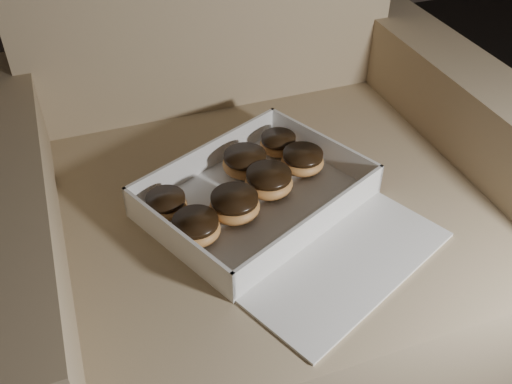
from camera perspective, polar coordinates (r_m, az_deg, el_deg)
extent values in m
cube|color=#8F7F5B|center=(1.18, 0.85, -7.90)|extent=(0.77, 0.77, 0.45)
cube|color=#8F7F5B|center=(1.10, -20.40, -10.27)|extent=(0.13, 0.77, 0.60)
cube|color=#8F7F5B|center=(1.30, 18.46, -0.59)|extent=(0.13, 0.77, 0.60)
cube|color=silver|center=(0.99, 0.00, -1.07)|extent=(0.43, 0.39, 0.01)
cube|color=silver|center=(1.04, -5.03, 3.52)|extent=(0.32, 0.15, 0.05)
cube|color=silver|center=(0.90, 5.82, -3.43)|extent=(0.32, 0.15, 0.05)
cube|color=silver|center=(0.88, -8.07, -4.75)|extent=(0.12, 0.24, 0.05)
cube|color=silver|center=(1.07, 6.65, 4.46)|extent=(0.12, 0.24, 0.05)
cube|color=#BB4B55|center=(1.07, 6.81, 4.56)|extent=(0.11, 0.24, 0.05)
cube|color=silver|center=(0.89, 9.41, -7.28)|extent=(0.38, 0.28, 0.01)
ellipsoid|color=#C57E45|center=(0.91, -6.02, -3.73)|extent=(0.08, 0.08, 0.04)
cylinder|color=black|center=(0.90, -6.09, -2.97)|extent=(0.07, 0.07, 0.01)
ellipsoid|color=#C57E45|center=(0.96, -8.97, -1.36)|extent=(0.07, 0.07, 0.03)
cylinder|color=black|center=(0.95, -9.06, -0.69)|extent=(0.07, 0.07, 0.01)
ellipsoid|color=#C57E45|center=(0.99, 1.28, 0.90)|extent=(0.08, 0.08, 0.04)
cylinder|color=black|center=(0.98, 1.30, 1.71)|extent=(0.08, 0.08, 0.01)
ellipsoid|color=#C57E45|center=(1.03, -1.10, 2.82)|extent=(0.08, 0.08, 0.04)
cylinder|color=black|center=(1.02, -1.11, 3.60)|extent=(0.08, 0.08, 0.01)
ellipsoid|color=#C57E45|center=(1.09, 2.24, 4.74)|extent=(0.07, 0.07, 0.03)
cylinder|color=black|center=(1.08, 2.26, 5.38)|extent=(0.07, 0.07, 0.01)
ellipsoid|color=#C57E45|center=(1.04, 4.67, 3.02)|extent=(0.08, 0.08, 0.04)
cylinder|color=black|center=(1.03, 4.72, 3.75)|extent=(0.07, 0.07, 0.01)
ellipsoid|color=#C57E45|center=(0.94, -2.15, -1.46)|extent=(0.08, 0.08, 0.04)
cylinder|color=black|center=(0.93, -2.17, -0.64)|extent=(0.08, 0.08, 0.01)
ellipsoid|color=black|center=(0.97, 6.95, -1.56)|extent=(0.01, 0.01, 0.00)
ellipsoid|color=black|center=(0.95, -1.95, -2.76)|extent=(0.01, 0.01, 0.00)
ellipsoid|color=black|center=(0.94, 4.98, -2.99)|extent=(0.01, 0.01, 0.00)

